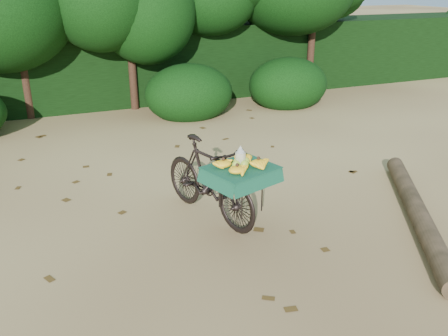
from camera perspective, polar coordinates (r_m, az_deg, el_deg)
name	(u,v)px	position (r m, az deg, el deg)	size (l,w,h in m)	color
ground	(186,206)	(6.47, -4.62, -4.57)	(80.00, 80.00, 0.00)	tan
vendor_bicycle	(210,179)	(5.94, -1.74, -1.35)	(1.13, 1.88, 1.05)	black
fallen_log	(417,212)	(6.52, 22.23, -4.87)	(0.24, 0.24, 3.32)	brown
hedge_backdrop	(104,66)	(12.12, -14.27, 11.86)	(26.00, 1.80, 1.80)	black
tree_row	(74,22)	(11.12, -17.57, 16.42)	(14.50, 2.00, 4.00)	black
bush_clumps	(145,100)	(10.37, -9.52, 8.07)	(8.80, 1.70, 0.90)	black
leaf_litter	(172,187)	(7.04, -6.27, -2.33)	(7.00, 7.30, 0.01)	#463012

